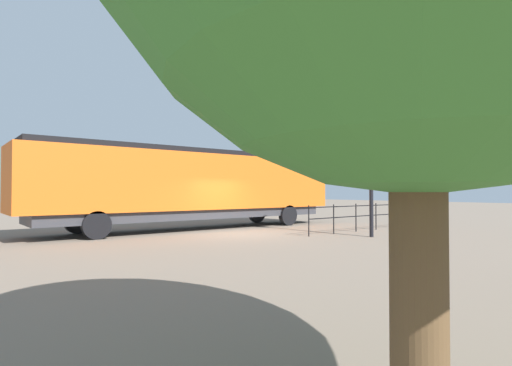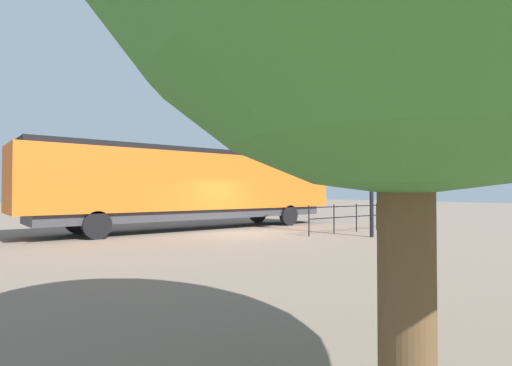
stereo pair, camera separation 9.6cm
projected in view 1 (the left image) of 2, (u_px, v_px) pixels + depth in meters
name	position (u px, v px, depth m)	size (l,w,h in m)	color
ground_plane	(238.00, 234.00, 17.52)	(120.00, 120.00, 0.00)	#756656
locomotive	(203.00, 185.00, 20.05)	(3.01, 15.87, 3.88)	orange
lamp_post	(371.00, 121.00, 16.39)	(0.58, 0.58, 6.45)	black
platform_fence	(376.00, 213.00, 19.41)	(0.05, 9.41, 1.29)	black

